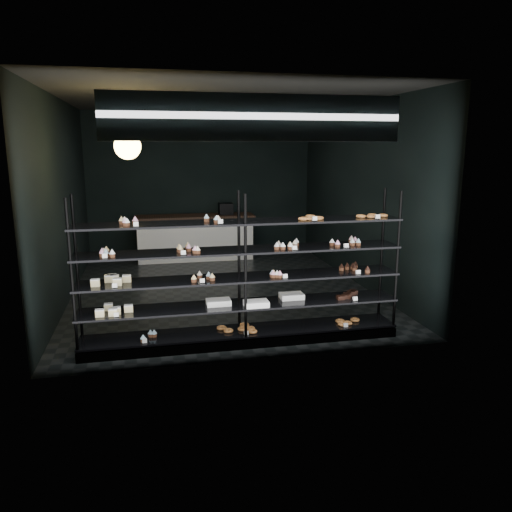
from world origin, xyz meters
name	(u,v)px	position (x,y,z in m)	size (l,w,h in m)	color
room	(220,198)	(0.00, 0.00, 1.60)	(5.01, 6.01, 3.20)	black
display_shelf	(240,295)	(-0.11, -2.45, 0.63)	(4.00, 0.50, 1.91)	black
signage	(256,117)	(0.00, -2.93, 2.75)	(3.30, 0.05, 0.50)	#0C1B3D
pendant_lamp	(127,146)	(-1.42, -1.19, 2.45)	(0.36, 0.36, 0.91)	black
service_counter	(196,237)	(-0.20, 2.50, 0.50)	(2.58, 0.65, 1.23)	silver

